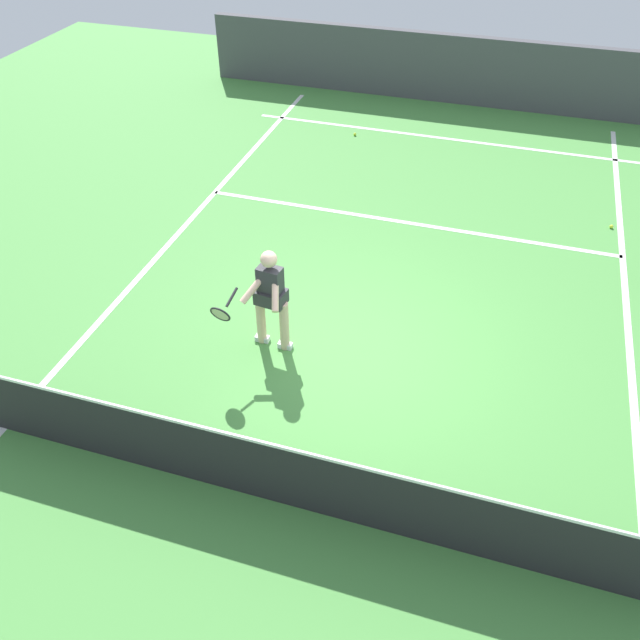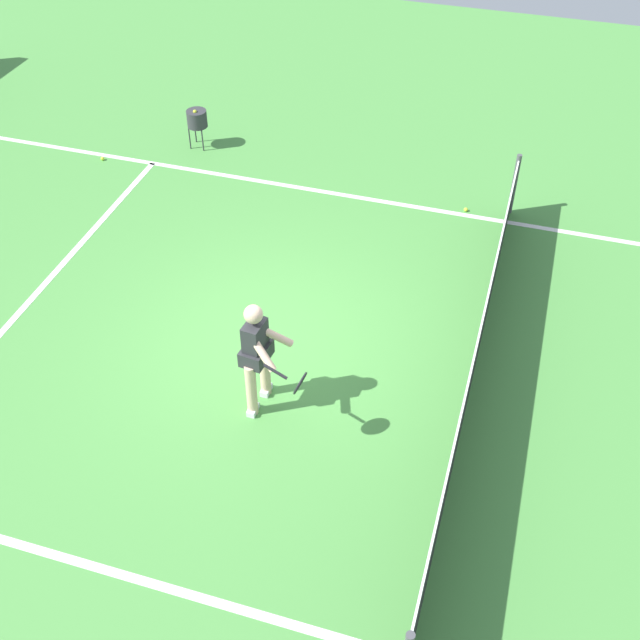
% 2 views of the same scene
% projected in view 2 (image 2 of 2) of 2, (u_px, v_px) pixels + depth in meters
% --- Properties ---
extents(ground_plane, '(25.55, 25.55, 0.00)m').
position_uv_depth(ground_plane, '(272.00, 341.00, 10.55)').
color(ground_plane, '#4C9342').
extents(service_line_marking, '(7.41, 0.10, 0.01)m').
position_uv_depth(service_line_marking, '(39.00, 291.00, 11.32)').
color(service_line_marking, white).
rests_on(service_line_marking, ground).
extents(sideline_left_marking, '(0.10, 17.65, 0.01)m').
position_uv_depth(sideline_left_marking, '(346.00, 195.00, 13.19)').
color(sideline_left_marking, white).
rests_on(sideline_left_marking, ground).
extents(sideline_right_marking, '(0.10, 17.65, 0.01)m').
position_uv_depth(sideline_right_marking, '(148.00, 582.00, 7.91)').
color(sideline_right_marking, white).
rests_on(sideline_right_marking, ground).
extents(court_net, '(8.09, 0.08, 1.05)m').
position_uv_depth(court_net, '(476.00, 355.00, 9.64)').
color(court_net, '#4C4C51').
rests_on(court_net, ground).
extents(tennis_player, '(0.85, 0.91, 1.55)m').
position_uv_depth(tennis_player, '(258.00, 354.00, 9.15)').
color(tennis_player, beige).
rests_on(tennis_player, ground).
extents(tennis_ball_mid, '(0.07, 0.07, 0.07)m').
position_uv_depth(tennis_ball_mid, '(103.00, 159.00, 14.03)').
color(tennis_ball_mid, '#D1E533').
rests_on(tennis_ball_mid, ground).
extents(tennis_ball_far, '(0.07, 0.07, 0.07)m').
position_uv_depth(tennis_ball_far, '(466.00, 210.00, 12.82)').
color(tennis_ball_far, '#D1E533').
rests_on(tennis_ball_far, ground).
extents(ball_hopper, '(0.36, 0.36, 0.74)m').
position_uv_depth(ball_hopper, '(197.00, 119.00, 14.06)').
color(ball_hopper, '#333338').
rests_on(ball_hopper, ground).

